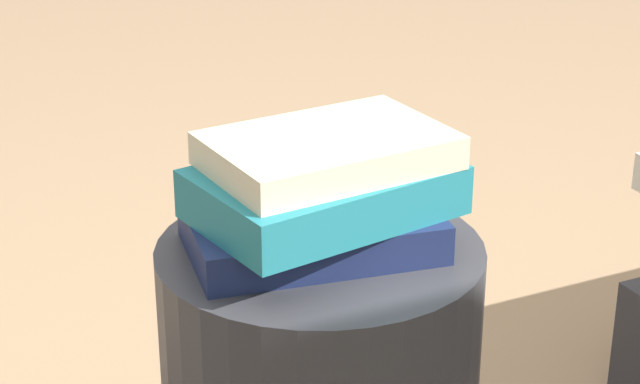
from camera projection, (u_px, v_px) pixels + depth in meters
The scene contains 3 objects.
book_navy at pixel (313, 232), 1.37m from camera, with size 0.30×0.18×0.05m, color #19234C.
book_teal at pixel (322, 192), 1.35m from camera, with size 0.30×0.20×0.06m, color #1E727F.
book_cream at pixel (328, 150), 1.34m from camera, with size 0.28×0.18×0.04m, color beige.
Camera 1 is at (0.57, 1.12, 1.09)m, focal length 63.83 mm.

